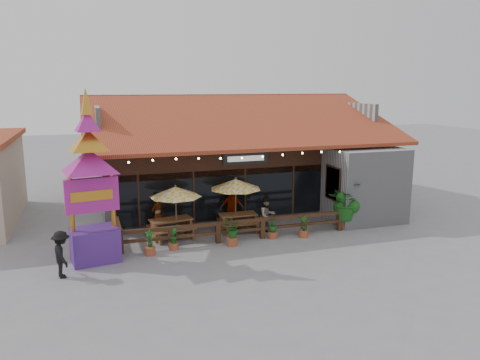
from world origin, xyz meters
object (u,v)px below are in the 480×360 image
object	(u,v)px
picnic_table_left	(171,225)
thai_sign_tower	(90,165)
umbrella_left	(176,192)
tropical_plant	(345,202)
umbrella_right	(236,184)
picnic_table_right	(238,219)
pedestrian	(62,254)

from	to	relation	value
picnic_table_left	thai_sign_tower	xyz separation A→B (m)	(-3.21, -1.85, 3.10)
umbrella_left	tropical_plant	xyz separation A→B (m)	(7.70, -0.92, -0.82)
umbrella_right	picnic_table_right	xyz separation A→B (m)	(0.08, -0.07, -1.63)
tropical_plant	umbrella_left	bearing A→B (deg)	173.18
picnic_table_right	pedestrian	xyz separation A→B (m)	(-7.40, -3.15, 0.28)
umbrella_right	thai_sign_tower	distance (m)	6.67
umbrella_right	picnic_table_right	distance (m)	1.63
tropical_plant	thai_sign_tower	bearing A→B (deg)	-176.23
umbrella_left	pedestrian	xyz separation A→B (m)	(-4.53, -2.92, -1.26)
umbrella_right	pedestrian	bearing A→B (deg)	-156.28
umbrella_left	thai_sign_tower	bearing A→B (deg)	-154.11
umbrella_left	thai_sign_tower	xyz separation A→B (m)	(-3.41, -1.65, 1.60)
tropical_plant	pedestrian	size ratio (longest dim) A/B	1.33
picnic_table_right	tropical_plant	size ratio (longest dim) A/B	0.80
umbrella_right	tropical_plant	xyz separation A→B (m)	(4.92, -1.22, -0.91)
picnic_table_left	picnic_table_right	world-z (taller)	picnic_table_left
tropical_plant	pedestrian	world-z (taller)	tropical_plant
umbrella_left	pedestrian	distance (m)	5.53
picnic_table_left	thai_sign_tower	size ratio (longest dim) A/B	0.29
picnic_table_left	tropical_plant	xyz separation A→B (m)	(7.90, -1.12, 0.68)
thai_sign_tower	pedestrian	xyz separation A→B (m)	(-1.12, -1.26, -2.85)
thai_sign_tower	tropical_plant	xyz separation A→B (m)	(11.11, 0.73, -2.42)
umbrella_right	tropical_plant	bearing A→B (deg)	-13.96
pedestrian	picnic_table_right	bearing A→B (deg)	-81.54
thai_sign_tower	picnic_table_left	bearing A→B (deg)	29.95
picnic_table_left	picnic_table_right	bearing A→B (deg)	0.70
umbrella_left	pedestrian	world-z (taller)	umbrella_left
picnic_table_left	picnic_table_right	xyz separation A→B (m)	(3.07, 0.04, -0.03)
picnic_table_left	thai_sign_tower	bearing A→B (deg)	-150.05
picnic_table_left	picnic_table_right	size ratio (longest dim) A/B	1.14
picnic_table_right	thai_sign_tower	distance (m)	7.27
umbrella_right	thai_sign_tower	size ratio (longest dim) A/B	0.38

